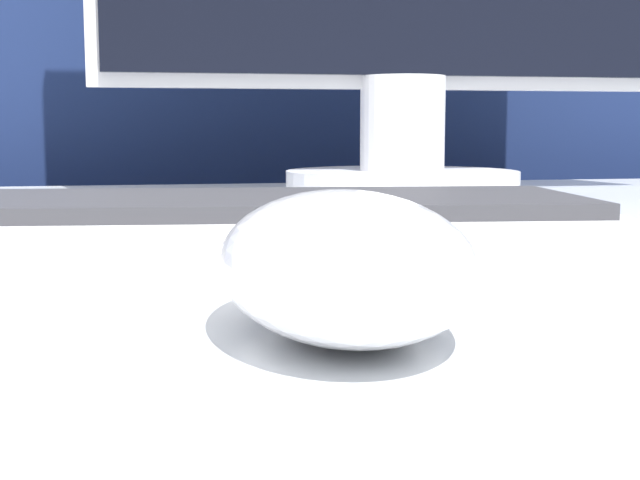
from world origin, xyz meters
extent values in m
cube|color=navy|center=(0.00, 0.66, 0.54)|extent=(5.00, 0.03, 1.09)
ellipsoid|color=white|center=(0.04, -0.17, 0.75)|extent=(0.08, 0.13, 0.04)
cube|color=silver|center=(0.02, 0.05, 0.73)|extent=(0.42, 0.19, 0.02)
cube|color=#38383D|center=(0.02, 0.05, 0.74)|extent=(0.39, 0.17, 0.01)
cylinder|color=white|center=(0.21, 0.37, 0.73)|extent=(0.21, 0.21, 0.02)
cylinder|color=white|center=(0.21, 0.37, 0.79)|extent=(0.08, 0.08, 0.09)
camera|label=1|loc=(-0.02, -0.42, 0.79)|focal=50.00mm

